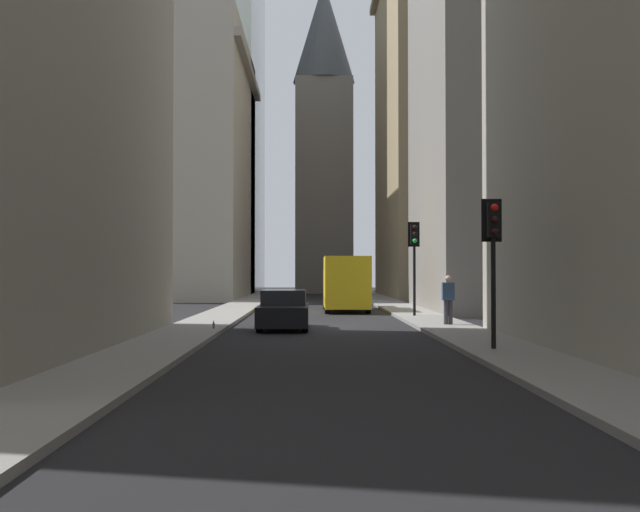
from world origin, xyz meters
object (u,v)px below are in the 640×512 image
Objects in this scene: traffic_light_foreground at (493,238)px; pedestrian at (448,298)px; discarded_bottle at (214,325)px; traffic_light_midblock at (414,247)px; delivery_truck at (345,283)px; sedan_black at (284,311)px.

pedestrian is (8.43, -0.44, -1.81)m from traffic_light_foreground.
pedestrian is 8.63m from discarded_bottle.
delivery_truck is at bearing 24.19° from traffic_light_midblock.
traffic_light_midblock reaches higher than pedestrian.
delivery_truck is at bearing -21.04° from discarded_bottle.
sedan_black is at bearing 34.74° from traffic_light_foreground.
pedestrian is (-5.34, -0.48, -2.06)m from traffic_light_midblock.
traffic_light_foreground is (-8.08, -5.60, 2.27)m from sedan_black.
delivery_truck is 12.18m from sedan_black.
traffic_light_midblock is 11.09m from discarded_bottle.
traffic_light_foreground is at bearing -179.82° from traffic_light_midblock.
delivery_truck is 1.56× the size of traffic_light_midblock.
traffic_light_midblock is at bearing -155.81° from delivery_truck.
sedan_black is 8.34m from traffic_light_midblock.
pedestrian is at bearing -174.82° from traffic_light_midblock.
delivery_truck is at bearing 15.77° from pedestrian.
traffic_light_foreground is at bearing -129.56° from discarded_bottle.
delivery_truck is 1.50× the size of sedan_black.
pedestrian reaches higher than sedan_black.
traffic_light_midblock is 5.74m from pedestrian.
traffic_light_midblock reaches higher than sedan_black.
discarded_bottle is at bearing 102.59° from pedestrian.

